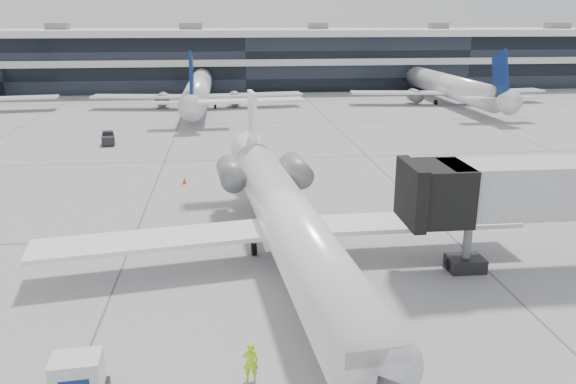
{
  "coord_description": "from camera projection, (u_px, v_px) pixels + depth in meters",
  "views": [
    {
      "loc": [
        -4.01,
        -33.57,
        13.23
      ],
      "look_at": [
        -0.18,
        0.5,
        2.6
      ],
      "focal_mm": 35.0,
      "sensor_mm": 36.0,
      "label": 1
    }
  ],
  "objects": [
    {
      "name": "ground",
      "position": [
        292.0,
        233.0,
        36.21
      ],
      "size": [
        220.0,
        220.0,
        0.0
      ],
      "primitive_type": "plane",
      "color": "gray",
      "rests_on": "ground"
    },
    {
      "name": "regional_jet",
      "position": [
        287.0,
        217.0,
        31.14
      ],
      "size": [
        27.45,
        34.29,
        7.91
      ],
      "rotation": [
        0.0,
        0.0,
        0.08
      ],
      "color": "white",
      "rests_on": "ground"
    },
    {
      "name": "bg_jet_center",
      "position": [
        199.0,
        107.0,
        87.56
      ],
      "size": [
        32.0,
        40.0,
        9.6
      ],
      "primitive_type": null,
      "color": "white",
      "rests_on": "ground"
    },
    {
      "name": "terminal",
      "position": [
        244.0,
        61.0,
        112.56
      ],
      "size": [
        170.0,
        22.0,
        10.0
      ],
      "primitive_type": "cube",
      "color": "black",
      "rests_on": "ground"
    },
    {
      "name": "ramp_worker",
      "position": [
        251.0,
        362.0,
        21.23
      ],
      "size": [
        0.59,
        0.39,
        1.61
      ],
      "primitive_type": "imported",
      "rotation": [
        0.0,
        0.0,
        3.13
      ],
      "color": "#BEFF1A",
      "rests_on": "ground"
    },
    {
      "name": "far_tug",
      "position": [
        108.0,
        139.0,
        61.23
      ],
      "size": [
        1.66,
        2.42,
        1.42
      ],
      "rotation": [
        0.0,
        0.0,
        0.16
      ],
      "color": "black",
      "rests_on": "ground"
    },
    {
      "name": "bg_jet_right",
      "position": [
        446.0,
        103.0,
        91.83
      ],
      "size": [
        32.0,
        40.0,
        9.6
      ],
      "primitive_type": null,
      "color": "white",
      "rests_on": "ground"
    },
    {
      "name": "baggage_tug",
      "position": [
        334.0,
        317.0,
        24.71
      ],
      "size": [
        2.1,
        2.57,
        1.42
      ],
      "rotation": [
        0.0,
        0.0,
        0.41
      ],
      "color": "silver",
      "rests_on": "ground"
    },
    {
      "name": "traffic_cone",
      "position": [
        184.0,
        181.0,
        46.82
      ],
      "size": [
        0.39,
        0.39,
        0.55
      ],
      "rotation": [
        0.0,
        0.0,
        -0.05
      ],
      "color": "#FF500D",
      "rests_on": "ground"
    },
    {
      "name": "cargo_uld",
      "position": [
        78.0,
        378.0,
        20.23
      ],
      "size": [
        2.1,
        1.62,
        1.64
      ],
      "rotation": [
        0.0,
        0.0,
        0.07
      ],
      "color": "black",
      "rests_on": "ground"
    }
  ]
}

